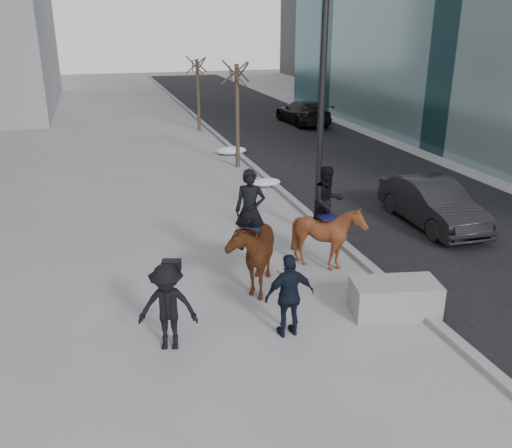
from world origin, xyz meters
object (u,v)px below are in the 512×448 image
object	(u,v)px
planter	(395,298)
mounted_right	(328,229)
mounted_left	(252,245)
car_near	(432,203)

from	to	relation	value
planter	mounted_right	world-z (taller)	mounted_right
planter	mounted_left	xyz separation A→B (m)	(-2.59, 2.14, 0.68)
mounted_right	car_near	bearing A→B (deg)	23.93
car_near	mounted_right	world-z (taller)	mounted_right
planter	mounted_left	world-z (taller)	mounted_left
mounted_left	mounted_right	distance (m)	2.17
planter	car_near	distance (m)	5.96
car_near	mounted_left	size ratio (longest dim) A/B	1.53
mounted_left	mounted_right	size ratio (longest dim) A/B	1.07
planter	car_near	bearing A→B (deg)	49.33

